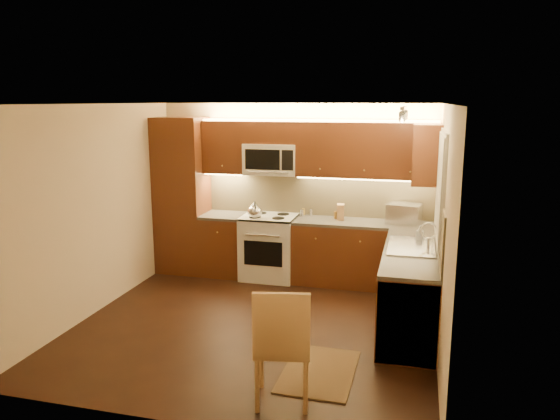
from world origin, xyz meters
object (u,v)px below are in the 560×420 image
(sink, at_px, (412,241))
(knife_block, at_px, (341,212))
(kettle, at_px, (255,209))
(toaster_oven, at_px, (404,213))
(microwave, at_px, (272,159))
(soap_bottle, at_px, (420,233))
(stove, at_px, (269,247))
(dining_chair, at_px, (283,343))

(sink, distance_m, knife_block, 1.58)
(kettle, relative_size, toaster_oven, 0.55)
(microwave, xyz_separation_m, sink, (2.00, -1.26, -0.74))
(soap_bottle, bearing_deg, kettle, 169.88)
(kettle, xyz_separation_m, soap_bottle, (2.25, -0.64, -0.05))
(stove, relative_size, soap_bottle, 4.96)
(sink, height_order, knife_block, knife_block)
(knife_block, relative_size, dining_chair, 0.21)
(microwave, xyz_separation_m, dining_chair, (0.99, -3.27, -1.19))
(microwave, height_order, kettle, microwave)
(kettle, height_order, knife_block, kettle)
(stove, height_order, knife_block, knife_block)
(microwave, height_order, dining_chair, microwave)
(soap_bottle, xyz_separation_m, dining_chair, (-1.09, -2.31, -0.47))
(kettle, relative_size, dining_chair, 0.23)
(stove, xyz_separation_m, kettle, (-0.16, -0.18, 0.58))
(toaster_oven, bearing_deg, kettle, -160.59)
(stove, height_order, sink, sink)
(microwave, bearing_deg, knife_block, -2.07)
(microwave, xyz_separation_m, soap_bottle, (2.09, -0.96, -0.73))
(kettle, bearing_deg, toaster_oven, -14.41)
(stove, bearing_deg, soap_bottle, -21.52)
(sink, bearing_deg, kettle, 156.45)
(soap_bottle, height_order, dining_chair, soap_bottle)
(toaster_oven, distance_m, soap_bottle, 0.95)
(kettle, distance_m, knife_block, 1.20)
(toaster_oven, bearing_deg, microwave, -169.57)
(soap_bottle, bearing_deg, toaster_oven, 108.56)
(knife_block, xyz_separation_m, dining_chair, (-0.02, -3.23, -0.48))
(knife_block, bearing_deg, microwave, 170.96)
(dining_chair, bearing_deg, toaster_oven, 63.48)
(knife_block, bearing_deg, toaster_oven, -6.57)
(sink, relative_size, knife_block, 3.94)
(toaster_oven, distance_m, dining_chair, 3.39)
(microwave, bearing_deg, kettle, -116.74)
(microwave, distance_m, dining_chair, 3.62)
(kettle, relative_size, soap_bottle, 1.30)
(stove, relative_size, knife_block, 4.21)
(sink, bearing_deg, stove, 150.64)
(toaster_oven, xyz_separation_m, knife_block, (-0.87, -0.01, -0.02))
(sink, height_order, kettle, kettle)
(dining_chair, bearing_deg, kettle, 100.08)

